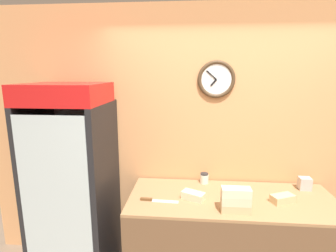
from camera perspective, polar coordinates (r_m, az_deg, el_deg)
name	(u,v)px	position (r m, az deg, el deg)	size (l,w,h in m)	color
wall_back	(228,141)	(2.77, 12.92, -3.13)	(5.20, 0.09, 2.70)	tan
prep_counter	(230,243)	(2.77, 13.28, -23.59)	(1.87, 0.75, 0.93)	brown
beverage_cooler	(76,175)	(2.74, -19.48, -10.11)	(0.69, 0.71, 1.95)	black
sandwich_stack_bottom	(235,208)	(2.29, 14.44, -16.93)	(0.23, 0.10, 0.07)	tan
sandwich_stack_middle	(236,200)	(2.26, 14.53, -15.37)	(0.23, 0.10, 0.07)	beige
sandwich_stack_top	(236,192)	(2.23, 14.62, -13.76)	(0.23, 0.10, 0.07)	beige
sandwich_flat_left	(193,196)	(2.43, 5.51, -14.86)	(0.22, 0.18, 0.07)	beige
sandwich_flat_right	(283,199)	(2.57, 23.67, -14.29)	(0.22, 0.17, 0.07)	tan
chefs_knife	(154,200)	(2.41, -3.10, -15.80)	(0.34, 0.05, 0.02)	silver
condiment_jar	(204,178)	(2.76, 7.90, -11.17)	(0.09, 0.09, 0.11)	silver
napkin_dispenser	(305,183)	(2.91, 27.60, -11.03)	(0.11, 0.09, 0.12)	#B7B2AD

